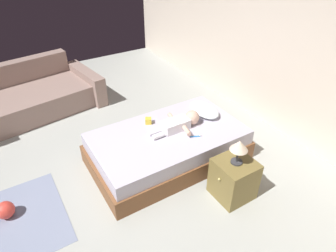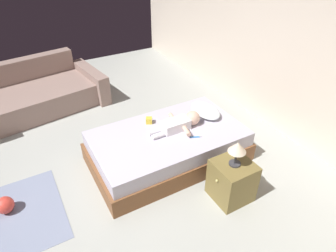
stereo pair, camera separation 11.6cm
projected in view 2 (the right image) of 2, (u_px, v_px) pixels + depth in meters
name	position (u px, v px, depth m)	size (l,w,h in m)	color
ground_plane	(84.00, 189.00, 3.52)	(8.00, 8.00, 0.00)	#A5A9A2
wall_behind_bed	(287.00, 37.00, 3.96)	(8.00, 0.12, 2.73)	beige
bed	(168.00, 146.00, 3.85)	(1.15, 1.99, 0.44)	brown
pillow	(205.00, 110.00, 4.06)	(0.52, 0.32, 0.12)	white
baby	(181.00, 123.00, 3.77)	(0.53, 0.71, 0.19)	white
toothbrush	(196.00, 137.00, 3.64)	(0.07, 0.13, 0.02)	#2A83DB
couch	(37.00, 94.00, 4.96)	(1.46, 2.22, 0.75)	gray
nightstand	(232.00, 181.00, 3.30)	(0.41, 0.44, 0.49)	brown
lamp	(237.00, 148.00, 3.04)	(0.19, 0.19, 0.29)	#333338
rug	(14.00, 217.00, 3.17)	(1.13, 1.01, 0.01)	gray
toy_ball	(5.00, 205.00, 3.19)	(0.19, 0.19, 0.19)	#DD4034
toy_block	(149.00, 120.00, 3.89)	(0.11, 0.11, 0.08)	gold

